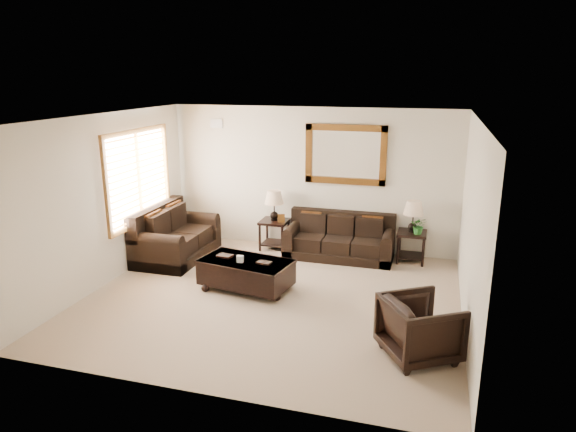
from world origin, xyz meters
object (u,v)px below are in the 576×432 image
(sofa, at_px, (340,241))
(end_table_right, at_px, (413,223))
(coffee_table, at_px, (246,271))
(armchair, at_px, (420,326))
(loveseat, at_px, (174,239))
(end_table_left, at_px, (274,211))

(sofa, bearing_deg, end_table_right, 4.25)
(coffee_table, bearing_deg, sofa, 69.19)
(coffee_table, bearing_deg, armchair, -15.85)
(armchair, bearing_deg, loveseat, 30.66)
(end_table_left, bearing_deg, end_table_right, 0.15)
(loveseat, bearing_deg, sofa, -73.21)
(loveseat, relative_size, end_table_left, 1.49)
(end_table_right, xyz_separation_m, coffee_table, (-2.42, -1.98, -0.43))
(end_table_left, height_order, armchair, end_table_left)
(coffee_table, xyz_separation_m, armchair, (2.69, -1.32, 0.11))
(end_table_left, relative_size, coffee_table, 0.75)
(loveseat, xyz_separation_m, coffee_table, (1.79, -1.00, -0.06))
(end_table_left, distance_m, coffee_table, 2.03)
(loveseat, height_order, end_table_left, end_table_left)
(sofa, relative_size, loveseat, 1.15)
(armchair, bearing_deg, end_table_left, 8.88)
(loveseat, relative_size, armchair, 2.09)
(loveseat, bearing_deg, end_table_left, -59.28)
(end_table_left, bearing_deg, sofa, -3.94)
(end_table_right, distance_m, coffee_table, 3.16)
(armchair, bearing_deg, end_table_right, -27.29)
(loveseat, relative_size, coffee_table, 1.12)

